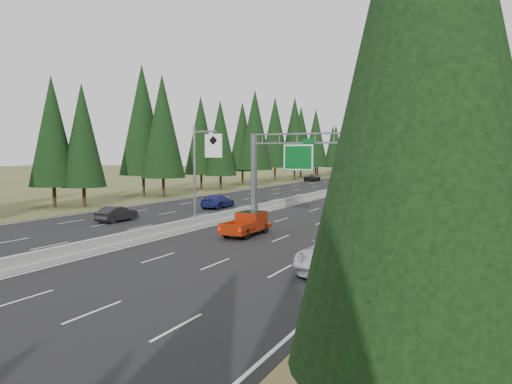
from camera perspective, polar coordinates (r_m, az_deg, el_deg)
road at (r=90.95m, az=12.03°, el=0.54°), size 32.00×260.00×0.08m
shoulder_right at (r=88.49m, az=23.30°, el=0.17°), size 3.60×260.00×0.06m
shoulder_left at (r=96.68m, az=1.72°, el=0.85°), size 3.60×260.00×0.06m
median_barrier at (r=90.93m, az=12.03°, el=0.78°), size 0.70×260.00×0.85m
sign_gantry at (r=44.86m, az=9.62°, el=3.44°), size 16.75×0.98×7.80m
hov_sign_pole at (r=39.14m, az=-6.34°, el=2.56°), size 2.80×0.50×8.00m
tree_row_right at (r=71.36m, az=26.32°, el=6.62°), size 10.86×241.68×18.75m
tree_row_left at (r=93.28m, az=-1.99°, el=6.59°), size 11.45×240.16×18.71m
silver_minivan at (r=25.62m, az=9.41°, el=-6.85°), size 3.15×6.57×1.80m
red_pickup at (r=36.29m, az=-0.82°, el=-3.46°), size 1.83×5.12×1.67m
car_ahead_green at (r=57.83m, az=13.10°, el=-0.92°), size 1.73×3.90×1.31m
car_ahead_dkred at (r=54.77m, az=16.23°, el=-1.17°), size 1.89×4.64×1.50m
car_ahead_dkgrey at (r=97.68m, az=19.25°, el=1.10°), size 2.13×5.06×1.46m
car_ahead_white at (r=129.43m, az=19.27°, el=1.84°), size 2.63×5.39×1.48m
car_ahead_far at (r=137.87m, az=17.36°, el=1.99°), size 1.78×3.83×1.27m
car_onc_near at (r=45.02m, az=-15.62°, el=-2.42°), size 1.44×4.09×1.35m
car_onc_blue at (r=54.52m, az=-4.41°, el=-1.06°), size 2.15×5.06×1.45m
car_onc_white at (r=83.86m, az=9.80°, el=0.82°), size 2.11×4.67×1.56m
car_onc_far at (r=109.24m, az=6.47°, el=1.61°), size 2.63×5.07×1.37m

